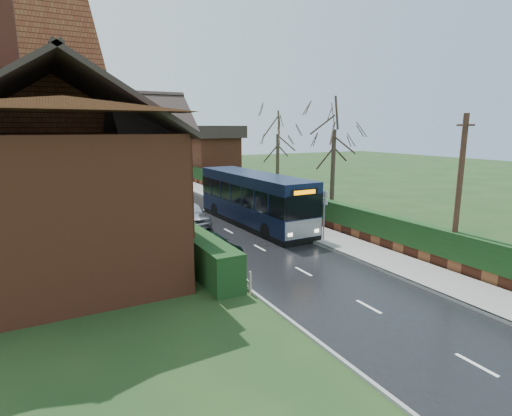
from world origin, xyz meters
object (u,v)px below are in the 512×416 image
car_silver (190,213)px  car_green (208,245)px  bus_stop_sign (324,208)px  brick_house (66,168)px  telegraph_pole (459,194)px  bus (254,200)px

car_silver → car_green: bearing=-99.8°
bus_stop_sign → car_silver: bearing=112.7°
brick_house → telegraph_pole: bearing=-33.9°
brick_house → car_green: brick_house is taller
car_green → telegraph_pole: (8.70, -6.95, 2.85)m
car_green → telegraph_pole: telegraph_pole is taller
bus → car_silver: (-3.70, 1.93, -0.90)m
bus → bus_stop_sign: 5.67m
car_silver → car_green: car_silver is taller
brick_house → telegraph_pole: (14.53, -9.78, -0.93)m
car_silver → bus_stop_sign: bus_stop_sign is taller
car_green → bus_stop_sign: size_ratio=1.42×
car_green → car_silver: bearing=59.4°
car_silver → telegraph_pole: (7.30, -13.78, 2.69)m
bus → car_silver: bearing=150.9°
brick_house → bus: size_ratio=1.32×
brick_house → car_green: (5.83, -2.83, -3.78)m
brick_house → car_green: 7.51m
bus → car_silver: size_ratio=2.48×
telegraph_pole → car_green: bearing=150.8°
bus → telegraph_pole: telegraph_pole is taller
bus_stop_sign → brick_house: bearing=152.4°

